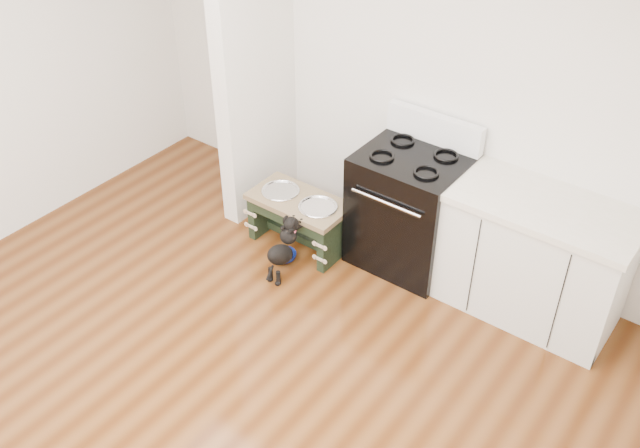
% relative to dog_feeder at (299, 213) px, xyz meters
% --- Properties ---
extents(ground, '(5.00, 5.00, 0.00)m').
position_rel_dog_feeder_xyz_m(ground, '(0.52, -1.80, -0.31)').
color(ground, '#4A240D').
rests_on(ground, ground).
extents(room_shell, '(5.00, 5.00, 5.00)m').
position_rel_dog_feeder_xyz_m(room_shell, '(0.52, -1.80, 1.31)').
color(room_shell, silver).
rests_on(room_shell, ground).
extents(partition_wall, '(0.15, 0.80, 2.70)m').
position_rel_dog_feeder_xyz_m(partition_wall, '(-0.65, 0.30, 1.04)').
color(partition_wall, silver).
rests_on(partition_wall, ground).
extents(oven_range, '(0.76, 0.69, 1.14)m').
position_rel_dog_feeder_xyz_m(oven_range, '(0.77, 0.36, 0.17)').
color(oven_range, black).
rests_on(oven_range, ground).
extents(cabinet_run, '(1.24, 0.64, 0.91)m').
position_rel_dog_feeder_xyz_m(cabinet_run, '(1.75, 0.38, 0.15)').
color(cabinet_run, silver).
rests_on(cabinet_run, ground).
extents(dog_feeder, '(0.79, 0.42, 0.45)m').
position_rel_dog_feeder_xyz_m(dog_feeder, '(0.00, 0.00, 0.00)').
color(dog_feeder, black).
rests_on(dog_feeder, ground).
extents(puppy, '(0.14, 0.40, 0.48)m').
position_rel_dog_feeder_xyz_m(puppy, '(0.14, -0.36, -0.04)').
color(puppy, black).
rests_on(puppy, ground).
extents(floor_bowl, '(0.23, 0.23, 0.06)m').
position_rel_dog_feeder_xyz_m(floor_bowl, '(0.03, -0.23, -0.28)').
color(floor_bowl, navy).
rests_on(floor_bowl, ground).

